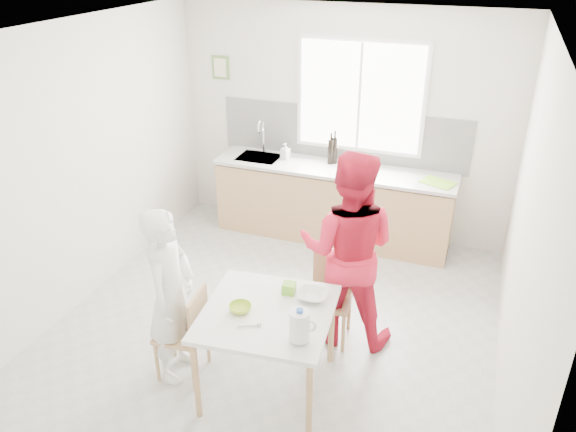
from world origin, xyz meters
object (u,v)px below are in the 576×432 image
at_px(chair_left, 187,330).
at_px(wine_bottle_b, 331,151).
at_px(person_white, 171,296).
at_px(person_red, 348,250).
at_px(wine_bottle_a, 334,150).
at_px(bowl_green, 240,308).
at_px(bowl_white, 312,295).
at_px(chair_far, 330,291).
at_px(milk_jug, 300,325).
at_px(dining_table, 267,319).

relative_size(chair_left, wine_bottle_b, 2.71).
bearing_deg(person_white, chair_left, -90.00).
distance_m(person_red, wine_bottle_a, 2.04).
xyz_separation_m(bowl_green, bowl_white, (0.47, 0.35, 0.00)).
relative_size(chair_far, person_white, 0.55).
relative_size(person_white, wine_bottle_a, 4.77).
height_order(person_white, milk_jug, person_white).
xyz_separation_m(person_red, bowl_white, (-0.13, -0.60, -0.12)).
xyz_separation_m(chair_far, bowl_white, (0.01, -0.57, 0.33)).
bearing_deg(person_white, chair_far, -54.75).
xyz_separation_m(chair_left, person_red, (1.09, 0.94, 0.46)).
distance_m(bowl_white, wine_bottle_a, 2.59).
xyz_separation_m(person_white, wine_bottle_a, (0.52, 2.87, 0.32)).
bearing_deg(chair_far, person_white, -144.75).
distance_m(bowl_green, wine_bottle_b, 2.85).
relative_size(person_white, wine_bottle_b, 5.09).
xyz_separation_m(person_red, bowl_green, (-0.59, -0.95, -0.12)).
bearing_deg(dining_table, bowl_green, -160.25).
xyz_separation_m(person_white, bowl_green, (0.60, 0.01, 0.02)).
bearing_deg(dining_table, chair_left, -174.29).
distance_m(chair_left, wine_bottle_b, 2.92).
xyz_separation_m(chair_far, milk_jug, (0.08, -1.09, 0.43)).
relative_size(chair_left, chair_far, 0.97).
relative_size(bowl_white, wine_bottle_a, 0.74).
bearing_deg(bowl_white, chair_left, -160.10).
distance_m(milk_jug, wine_bottle_a, 3.11).
bearing_deg(milk_jug, dining_table, 139.11).
bearing_deg(chair_left, wine_bottle_a, 166.15).
bearing_deg(bowl_white, milk_jug, -81.72).
distance_m(dining_table, milk_jug, 0.48).
xyz_separation_m(chair_far, person_white, (-1.06, -0.92, 0.30)).
xyz_separation_m(dining_table, person_white, (-0.80, -0.08, 0.08)).
distance_m(chair_far, person_white, 1.44).
bearing_deg(chair_left, person_red, 125.33).
distance_m(bowl_white, milk_jug, 0.54).
height_order(chair_far, person_white, person_white).
height_order(wine_bottle_a, wine_bottle_b, wine_bottle_a).
bearing_deg(chair_left, wine_bottle_b, 166.80).
relative_size(chair_far, bowl_green, 4.84).
height_order(person_white, bowl_green, person_white).
height_order(person_white, wine_bottle_a, person_white).
bearing_deg(wine_bottle_b, milk_jug, -77.56).
bearing_deg(person_white, milk_jug, -103.99).
xyz_separation_m(bowl_white, wine_bottle_a, (-0.55, 2.51, 0.29)).
bearing_deg(bowl_white, wine_bottle_a, 102.35).
height_order(milk_jug, wine_bottle_b, wine_bottle_b).
xyz_separation_m(dining_table, wine_bottle_a, (-0.28, 2.79, 0.40)).
height_order(dining_table, bowl_white, bowl_white).
bearing_deg(bowl_green, person_white, -179.04).
xyz_separation_m(bowl_green, wine_bottle_a, (-0.08, 2.86, 0.29)).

